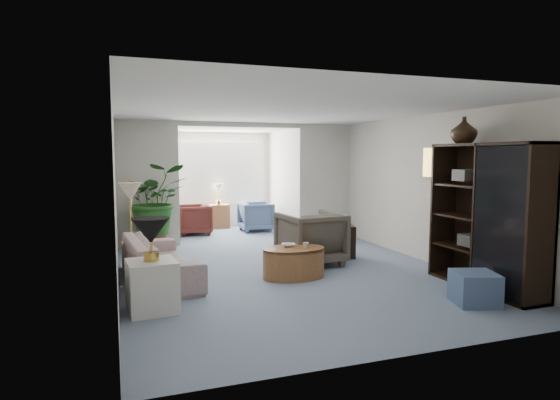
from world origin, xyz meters
name	(u,v)px	position (x,y,z in m)	size (l,w,h in m)	color
floor	(293,276)	(0.00, 0.00, 0.00)	(6.00, 6.00, 0.00)	gray
sunroom_floor	(231,233)	(0.00, 4.10, 0.00)	(2.60, 2.60, 0.00)	gray
back_pier_left	(148,184)	(-1.90, 3.00, 1.25)	(1.20, 0.12, 2.50)	beige
back_pier_right	(325,181)	(1.90, 3.00, 1.25)	(1.20, 0.12, 2.50)	beige
back_header	(242,125)	(0.00, 3.00, 2.45)	(2.60, 0.12, 0.10)	beige
window_pane	(220,172)	(0.00, 5.18, 1.40)	(2.20, 0.02, 1.50)	white
window_blinds	(220,172)	(0.00, 5.15, 1.40)	(2.20, 0.02, 1.50)	white
framed_picture	(436,163)	(2.46, -0.10, 1.70)	(0.04, 0.50, 0.40)	beige
sofa	(160,259)	(-1.93, 0.39, 0.31)	(2.14, 0.84, 0.63)	#C0B3A3
end_table	(152,286)	(-2.13, -0.96, 0.30)	(0.55, 0.55, 0.60)	white
table_lamp	(151,231)	(-2.13, -0.96, 0.95)	(0.44, 0.44, 0.30)	black
floor_lamp	(130,192)	(-2.28, 1.20, 1.25)	(0.36, 0.36, 0.28)	beige
coffee_table	(294,263)	(-0.02, -0.09, 0.23)	(0.95, 0.95, 0.45)	#986737
coffee_bowl	(288,245)	(-0.07, 0.01, 0.47)	(0.20, 0.20, 0.05)	white
coffee_cup	(306,245)	(0.13, -0.19, 0.49)	(0.10, 0.10, 0.09)	beige
wingback_chair	(311,238)	(0.55, 0.62, 0.44)	(0.95, 0.97, 0.89)	#5E554A
side_table_dark	(340,242)	(1.25, 0.92, 0.29)	(0.48, 0.38, 0.57)	black
entertainment_cabinet	(486,217)	(2.23, -1.49, 0.99)	(0.48, 1.79, 1.98)	black
cabinet_urn	(464,130)	(2.23, -0.99, 2.18)	(0.37, 0.37, 0.38)	#301E10
ottoman	(475,288)	(1.63, -1.99, 0.20)	(0.49, 0.49, 0.39)	slate
plant_pot	(156,243)	(-1.80, 2.58, 0.16)	(0.40, 0.40, 0.32)	brown
house_plant	(155,199)	(-1.80, 2.58, 0.99)	(1.21, 1.05, 1.35)	#20541C
sunroom_chair_blue	(256,216)	(0.66, 4.25, 0.35)	(0.75, 0.77, 0.70)	slate
sunroom_chair_maroon	(194,219)	(-0.84, 4.25, 0.35)	(0.74, 0.76, 0.69)	#58221E
sunroom_table	(219,216)	(-0.09, 5.00, 0.30)	(0.49, 0.38, 0.60)	#986737
shelf_clutter	(485,201)	(2.18, -1.50, 1.20)	(0.30, 0.99, 1.06)	#302E2B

